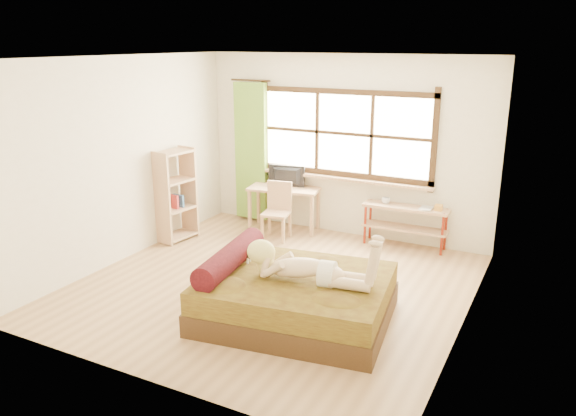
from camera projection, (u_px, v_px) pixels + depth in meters
The scene contains 18 objects.
floor at pixel (273, 286), 6.86m from camera, with size 4.50×4.50×0.00m, color #9E754C.
ceiling at pixel (271, 57), 6.08m from camera, with size 4.50×4.50×0.00m, color white.
wall_back at pixel (344, 147), 8.38m from camera, with size 4.50×4.50×0.00m, color silver.
wall_front at pixel (138, 237), 4.55m from camera, with size 4.50×4.50×0.00m, color silver.
wall_left at pixel (123, 160), 7.45m from camera, with size 4.50×4.50×0.00m, color silver.
wall_right at pixel (473, 203), 5.48m from camera, with size 4.50×4.50×0.00m, color silver.
window at pixel (344, 136), 8.31m from camera, with size 2.80×0.16×1.46m.
curtain at pixel (251, 152), 9.02m from camera, with size 0.55×0.10×2.20m, color olive.
bed at pixel (292, 295), 5.99m from camera, with size 2.15×1.82×0.74m.
woman at pixel (307, 255), 5.72m from camera, with size 1.36×0.39×0.58m, color tan, non-canonical shape.
kitten at pixel (243, 252), 6.28m from camera, with size 0.29×0.12×0.23m, color black, non-canonical shape.
desk at pixel (284, 193), 8.72m from camera, with size 1.16×0.68×0.68m.
monitor at pixel (286, 177), 8.69m from camera, with size 0.58×0.08×0.33m, color black.
chair at pixel (278, 207), 8.40m from camera, with size 0.44×0.44×0.86m.
pipe_shelf at pixel (406, 217), 8.03m from camera, with size 1.22×0.33×0.69m.
cup at pixel (386, 201), 8.11m from camera, with size 0.12×0.12×0.09m, color gray.
book at pixel (420, 208), 7.90m from camera, with size 0.17×0.23×0.02m, color gray.
bookshelf at pixel (175, 195), 8.27m from camera, with size 0.40×0.63×1.36m.
Camera 1 is at (3.04, -5.51, 2.89)m, focal length 35.00 mm.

